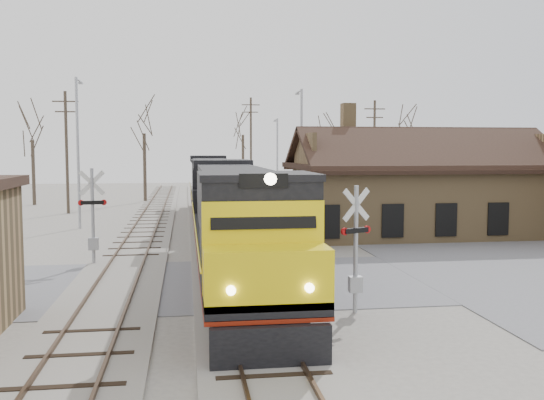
{
  "coord_description": "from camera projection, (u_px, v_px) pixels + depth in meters",
  "views": [
    {
      "loc": [
        -1.88,
        -22.85,
        5.11
      ],
      "look_at": [
        2.64,
        9.0,
        2.4
      ],
      "focal_mm": 40.0,
      "sensor_mm": 36.0,
      "label": 1
    }
  ],
  "objects": [
    {
      "name": "utility_pole_a",
      "position": [
        67.0,
        150.0,
        47.72
      ],
      "size": [
        2.0,
        0.24,
        9.63
      ],
      "color": "#382D23",
      "rests_on": "ground"
    },
    {
      "name": "tree_c",
      "position": [
        243.0,
        125.0,
        72.55
      ],
      "size": [
        4.54,
        4.54,
        11.13
      ],
      "color": "#382D23",
      "rests_on": "ground"
    },
    {
      "name": "track_siding",
      "position": [
        144.0,
        231.0,
        37.4
      ],
      "size": [
        3.4,
        90.0,
        0.24
      ],
      "color": "#9A958B",
      "rests_on": "ground"
    },
    {
      "name": "depot",
      "position": [
        418.0,
        194.0,
        36.56
      ],
      "size": [
        15.2,
        9.31,
        7.9
      ],
      "color": "#9C7E51",
      "rests_on": "ground"
    },
    {
      "name": "locomotive_trailing",
      "position": [
        213.0,
        187.0,
        43.56
      ],
      "size": [
        3.05,
        20.4,
        4.29
      ],
      "color": "black",
      "rests_on": "ground"
    },
    {
      "name": "track_main",
      "position": [
        217.0,
        229.0,
        38.03
      ],
      "size": [
        3.4,
        90.0,
        0.24
      ],
      "color": "#9A958B",
      "rests_on": "ground"
    },
    {
      "name": "ground",
      "position": [
        237.0,
        282.0,
        23.24
      ],
      "size": [
        140.0,
        140.0,
        0.0
      ],
      "primitive_type": "plane",
      "color": "#9A958B",
      "rests_on": "ground"
    },
    {
      "name": "utility_pole_b",
      "position": [
        251.0,
        144.0,
        67.14
      ],
      "size": [
        2.0,
        0.24,
        10.77
      ],
      "color": "#382D23",
      "rests_on": "ground"
    },
    {
      "name": "tree_e",
      "position": [
        408.0,
        126.0,
        61.75
      ],
      "size": [
        4.27,
        4.27,
        10.47
      ],
      "color": "#382D23",
      "rests_on": "ground"
    },
    {
      "name": "streetlight_a",
      "position": [
        78.0,
        145.0,
        38.67
      ],
      "size": [
        0.25,
        2.04,
        9.65
      ],
      "color": "#A5A8AD",
      "rests_on": "ground"
    },
    {
      "name": "road",
      "position": [
        237.0,
        282.0,
        23.24
      ],
      "size": [
        60.0,
        9.0,
        0.03
      ],
      "primitive_type": "cube",
      "color": "slate",
      "rests_on": "ground"
    },
    {
      "name": "streetlight_b",
      "position": [
        301.0,
        147.0,
        43.42
      ],
      "size": [
        0.25,
        2.04,
        9.37
      ],
      "color": "#A5A8AD",
      "rests_on": "ground"
    },
    {
      "name": "utility_pole_c",
      "position": [
        374.0,
        150.0,
        57.12
      ],
      "size": [
        2.0,
        0.24,
        9.67
      ],
      "color": "#382D23",
      "rests_on": "ground"
    },
    {
      "name": "crossbuck_near",
      "position": [
        356.0,
        253.0,
        18.82
      ],
      "size": [
        1.07,
        0.53,
        3.99
      ],
      "rotation": [
        0.0,
        0.0,
        0.41
      ],
      "color": "#A5A8AD",
      "rests_on": "ground"
    },
    {
      "name": "tree_a",
      "position": [
        32.0,
        129.0,
        54.85
      ],
      "size": [
        3.95,
        3.95,
        9.69
      ],
      "color": "#382D23",
      "rests_on": "ground"
    },
    {
      "name": "tree_d",
      "position": [
        327.0,
        132.0,
        67.17
      ],
      "size": [
        3.98,
        3.98,
        9.76
      ],
      "color": "#382D23",
      "rests_on": "ground"
    },
    {
      "name": "streetlight_c",
      "position": [
        277.0,
        154.0,
        61.52
      ],
      "size": [
        0.25,
        2.04,
        8.19
      ],
      "color": "#A5A8AD",
      "rests_on": "ground"
    },
    {
      "name": "crossbuck_far",
      "position": [
        93.0,
        220.0,
        26.46
      ],
      "size": [
        1.22,
        0.32,
        4.28
      ],
      "rotation": [
        0.0,
        0.0,
        3.24
      ],
      "color": "#A5A8AD",
      "rests_on": "ground"
    },
    {
      "name": "tree_b",
      "position": [
        144.0,
        122.0,
        57.94
      ],
      "size": [
        4.41,
        4.41,
        10.79
      ],
      "color": "#382D23",
      "rests_on": "ground"
    },
    {
      "name": "locomotive_lead",
      "position": [
        236.0,
        221.0,
        23.16
      ],
      "size": [
        3.05,
        20.4,
        4.53
      ],
      "color": "black",
      "rests_on": "ground"
    }
  ]
}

